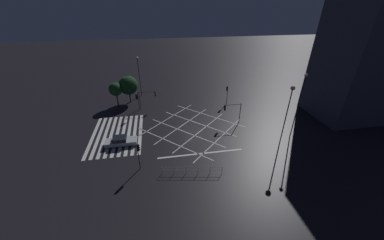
% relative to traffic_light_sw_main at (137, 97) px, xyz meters
% --- Properties ---
extents(ground_plane, '(200.00, 200.00, 0.00)m').
position_rel_traffic_light_sw_main_xyz_m(ground_plane, '(7.43, 8.92, -3.02)').
color(ground_plane, black).
extents(road_markings, '(17.79, 24.76, 0.01)m').
position_rel_traffic_light_sw_main_xyz_m(road_markings, '(7.77, 0.16, -3.01)').
color(road_markings, silver).
rests_on(road_markings, ground_plane).
extents(traffic_light_sw_main, '(2.79, 0.36, 4.08)m').
position_rel_traffic_light_sw_main_xyz_m(traffic_light_sw_main, '(0.00, 0.00, 0.00)').
color(traffic_light_sw_main, '#2D2D30').
rests_on(traffic_light_sw_main, ground_plane).
extents(traffic_light_median_north, '(0.36, 2.99, 3.70)m').
position_rel_traffic_light_sw_main_xyz_m(traffic_light_median_north, '(7.24, 15.58, -0.27)').
color(traffic_light_median_north, '#2D2D30').
rests_on(traffic_light_median_north, ground_plane).
extents(traffic_light_sw_cross, '(0.36, 3.23, 3.66)m').
position_rel_traffic_light_sw_main_xyz_m(traffic_light_sw_cross, '(-0.92, 2.02, -0.29)').
color(traffic_light_sw_cross, '#2D2D30').
rests_on(traffic_light_sw_cross, ground_plane).
extents(traffic_light_nw_cross, '(0.36, 0.39, 3.78)m').
position_rel_traffic_light_sw_main_xyz_m(traffic_light_nw_cross, '(-0.67, 17.39, -0.31)').
color(traffic_light_nw_cross, '#2D2D30').
rests_on(traffic_light_nw_cross, ground_plane).
extents(traffic_light_se_cross, '(0.36, 0.39, 3.72)m').
position_rel_traffic_light_sw_main_xyz_m(traffic_light_se_cross, '(16.15, 0.92, -0.36)').
color(traffic_light_se_cross, '#2D2D30').
rests_on(traffic_light_se_cross, ground_plane).
extents(street_lamp_east, '(0.55, 0.55, 8.52)m').
position_rel_traffic_light_sw_main_xyz_m(street_lamp_east, '(-8.13, 0.21, 3.18)').
color(street_lamp_east, '#2D2D30').
rests_on(street_lamp_east, ground_plane).
extents(street_lamp_west, '(0.43, 0.43, 9.97)m').
position_rel_traffic_light_sw_main_xyz_m(street_lamp_west, '(12.69, 23.44, 3.28)').
color(street_lamp_west, '#2D2D30').
rests_on(street_lamp_west, ground_plane).
extents(street_lamp_far, '(0.60, 0.60, 8.92)m').
position_rel_traffic_light_sw_main_xyz_m(street_lamp_far, '(14.05, 20.95, 3.70)').
color(street_lamp_far, '#2D2D30').
rests_on(street_lamp_far, ground_plane).
extents(street_tree_near, '(3.77, 3.77, 5.54)m').
position_rel_traffic_light_sw_main_xyz_m(street_tree_near, '(-4.90, -1.91, 0.63)').
color(street_tree_near, brown).
rests_on(street_tree_near, ground_plane).
extents(street_tree_far, '(2.56, 2.56, 4.77)m').
position_rel_traffic_light_sw_main_xyz_m(street_tree_far, '(-3.57, -4.22, 0.45)').
color(street_tree_far, brown).
rests_on(street_tree_far, ground_plane).
extents(waiting_car, '(1.75, 4.49, 1.28)m').
position_rel_traffic_light_sw_main_xyz_m(waiting_car, '(10.39, -2.10, -2.42)').
color(waiting_car, '#B7BABC').
rests_on(waiting_car, ground_plane).
extents(pedestrian_railing, '(1.29, 7.21, 1.05)m').
position_rel_traffic_light_sw_main_xyz_m(pedestrian_railing, '(18.16, 7.06, -2.34)').
color(pedestrian_railing, '#9EA0A5').
rests_on(pedestrian_railing, ground_plane).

